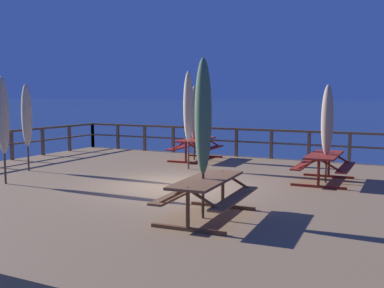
{
  "coord_description": "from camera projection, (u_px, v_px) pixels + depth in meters",
  "views": [
    {
      "loc": [
        5.67,
        -10.33,
        3.23
      ],
      "look_at": [
        0.0,
        0.93,
        1.89
      ],
      "focal_mm": 43.21,
      "sensor_mm": 36.0,
      "label": 1
    }
  ],
  "objects": [
    {
      "name": "patio_umbrella_tall_back_left",
      "position": [
        327.0,
        121.0,
        12.2
      ],
      "size": [
        0.32,
        0.32,
        2.62
      ],
      "color": "#4C3828",
      "rests_on": "wooden_deck"
    },
    {
      "name": "patio_umbrella_short_mid",
      "position": [
        3.0,
        116.0,
        12.04
      ],
      "size": [
        0.32,
        0.32,
        2.83
      ],
      "color": "#4C3828",
      "rests_on": "wooden_deck"
    },
    {
      "name": "picnic_table_back_right",
      "position": [
        324.0,
        162.0,
        12.39
      ],
      "size": [
        1.46,
        2.06,
        0.78
      ],
      "color": "maroon",
      "rests_on": "wooden_deck"
    },
    {
      "name": "wooden_deck",
      "position": [
        176.0,
        203.0,
        12.01
      ],
      "size": [
        15.46,
        12.46,
        0.89
      ],
      "primitive_type": "cube",
      "color": "#846647",
      "rests_on": "ground"
    },
    {
      "name": "patio_umbrella_short_front",
      "position": [
        194.0,
        113.0,
        16.55
      ],
      "size": [
        0.32,
        0.32,
        2.66
      ],
      "color": "#4C3828",
      "rests_on": "wooden_deck"
    },
    {
      "name": "patio_umbrella_tall_front",
      "position": [
        27.0,
        116.0,
        14.15
      ],
      "size": [
        0.32,
        0.32,
        2.69
      ],
      "color": "#4C3828",
      "rests_on": "wooden_deck"
    },
    {
      "name": "ground_plane",
      "position": [
        176.0,
        219.0,
        12.05
      ],
      "size": [
        600.0,
        600.0,
        0.0
      ],
      "primitive_type": "plane",
      "color": "navy"
    },
    {
      "name": "picnic_table_front_right",
      "position": [
        207.0,
        189.0,
        8.77
      ],
      "size": [
        1.54,
        2.28,
        0.78
      ],
      "color": "brown",
      "rests_on": "wooden_deck"
    },
    {
      "name": "picnic_table_mid_centre",
      "position": [
        196.0,
        144.0,
        16.68
      ],
      "size": [
        1.53,
        2.22,
        0.78
      ],
      "color": "maroon",
      "rests_on": "wooden_deck"
    },
    {
      "name": "patio_umbrella_tall_back_right",
      "position": [
        203.0,
        117.0,
        8.62
      ],
      "size": [
        0.32,
        0.32,
        3.03
      ],
      "color": "#4C3828",
      "rests_on": "wooden_deck"
    },
    {
      "name": "patio_umbrella_tall_mid_left",
      "position": [
        188.0,
        107.0,
        14.43
      ],
      "size": [
        0.32,
        0.32,
        3.09
      ],
      "color": "#4C3828",
      "rests_on": "wooden_deck"
    },
    {
      "name": "railing_waterside_far",
      "position": [
        254.0,
        138.0,
        17.28
      ],
      "size": [
        15.26,
        0.1,
        1.09
      ],
      "color": "brown",
      "rests_on": "wooden_deck"
    }
  ]
}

